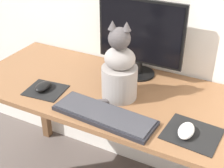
{
  "coord_description": "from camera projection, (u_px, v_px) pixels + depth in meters",
  "views": [
    {
      "loc": [
        0.57,
        -1.15,
        1.53
      ],
      "look_at": [
        0.05,
        -0.12,
        0.85
      ],
      "focal_mm": 50.0,
      "sensor_mm": 36.0,
      "label": 1
    }
  ],
  "objects": [
    {
      "name": "mousepad_left",
      "position": [
        46.0,
        90.0,
        1.51
      ],
      "size": [
        0.2,
        0.18,
        0.0
      ],
      "rotation": [
        0.0,
        0.0,
        0.1
      ],
      "color": "black",
      "rests_on": "desk"
    },
    {
      "name": "cat",
      "position": [
        119.0,
        71.0,
        1.39
      ],
      "size": [
        0.22,
        0.24,
        0.37
      ],
      "rotation": [
        0.0,
        0.0,
        0.22
      ],
      "color": "gray",
      "rests_on": "desk"
    },
    {
      "name": "mousepad_right",
      "position": [
        192.0,
        134.0,
        1.23
      ],
      "size": [
        0.23,
        0.2,
        0.0
      ],
      "rotation": [
        0.0,
        0.0,
        -0.08
      ],
      "color": "black",
      "rests_on": "desk"
    },
    {
      "name": "keyboard",
      "position": [
        104.0,
        115.0,
        1.32
      ],
      "size": [
        0.46,
        0.18,
        0.02
      ],
      "rotation": [
        0.0,
        0.0,
        -0.07
      ],
      "color": "black",
      "rests_on": "desk"
    },
    {
      "name": "desk",
      "position": [
        114.0,
        108.0,
        1.56
      ],
      "size": [
        1.46,
        0.61,
        0.73
      ],
      "color": "brown",
      "rests_on": "ground_plane"
    },
    {
      "name": "monitor",
      "position": [
        140.0,
        37.0,
        1.55
      ],
      "size": [
        0.45,
        0.17,
        0.4
      ],
      "color": "black",
      "rests_on": "desk"
    },
    {
      "name": "computer_mouse_right",
      "position": [
        186.0,
        131.0,
        1.21
      ],
      "size": [
        0.06,
        0.1,
        0.04
      ],
      "color": "white",
      "rests_on": "mousepad_right"
    },
    {
      "name": "computer_mouse_left",
      "position": [
        43.0,
        86.0,
        1.51
      ],
      "size": [
        0.07,
        0.1,
        0.03
      ],
      "color": "black",
      "rests_on": "mousepad_left"
    }
  ]
}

